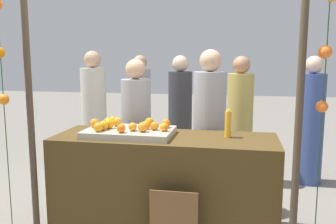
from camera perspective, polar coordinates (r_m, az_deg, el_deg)
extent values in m
cube|color=#4C3819|center=(3.42, -0.49, -11.11)|extent=(2.01, 0.71, 0.89)
cube|color=#B2AD99|center=(3.34, -6.07, -3.19)|extent=(0.79, 0.51, 0.06)
sphere|color=orange|center=(3.37, -0.29, -1.80)|extent=(0.08, 0.08, 0.08)
sphere|color=orange|center=(3.19, -4.00, -2.37)|extent=(0.09, 0.09, 0.09)
sphere|color=orange|center=(3.37, -9.24, -1.81)|extent=(0.09, 0.09, 0.09)
sphere|color=orange|center=(3.43, -2.94, -1.60)|extent=(0.09, 0.09, 0.09)
sphere|color=orange|center=(3.44, -11.47, -1.72)|extent=(0.09, 0.09, 0.09)
sphere|color=orange|center=(3.47, -7.97, -1.53)|extent=(0.09, 0.09, 0.09)
sphere|color=orange|center=(3.24, -5.58, -2.31)|extent=(0.08, 0.08, 0.08)
sphere|color=orange|center=(3.27, -2.12, -2.19)|extent=(0.08, 0.08, 0.08)
sphere|color=orange|center=(3.31, -10.10, -2.10)|extent=(0.08, 0.08, 0.08)
sphere|color=orange|center=(3.52, -9.46, -1.50)|extent=(0.08, 0.08, 0.08)
sphere|color=orange|center=(3.58, -8.66, -1.29)|extent=(0.08, 0.08, 0.08)
sphere|color=orange|center=(3.21, -0.63, -2.36)|extent=(0.08, 0.08, 0.08)
sphere|color=orange|center=(3.31, -3.48, -2.06)|extent=(0.08, 0.08, 0.08)
sphere|color=orange|center=(3.25, -10.90, -2.34)|extent=(0.08, 0.08, 0.08)
sphere|color=orange|center=(3.18, -7.36, -2.55)|extent=(0.08, 0.08, 0.08)
cylinder|color=gold|center=(3.27, 9.41, -1.94)|extent=(0.06, 0.06, 0.23)
cylinder|color=yellow|center=(3.25, 9.47, 0.25)|extent=(0.03, 0.03, 0.02)
cylinder|color=#99999E|center=(3.97, -4.97, -4.74)|extent=(0.32, 0.32, 1.36)
sphere|color=tan|center=(3.86, -5.12, 6.71)|extent=(0.21, 0.21, 0.21)
cylinder|color=#99999E|center=(3.82, 6.47, -4.63)|extent=(0.34, 0.34, 1.45)
sphere|color=tan|center=(3.72, 6.69, 8.02)|extent=(0.23, 0.23, 0.23)
cylinder|color=#384C8C|center=(4.91, 21.41, -2.53)|extent=(0.32, 0.32, 1.39)
sphere|color=beige|center=(4.82, 21.95, 6.89)|extent=(0.22, 0.22, 0.22)
cylinder|color=beige|center=(5.04, -11.48, -1.48)|extent=(0.34, 0.34, 1.45)
sphere|color=tan|center=(4.96, -11.77, 8.08)|extent=(0.23, 0.23, 0.23)
cylinder|color=#99999E|center=(5.79, -4.31, -0.25)|extent=(0.32, 0.32, 1.40)
sphere|color=tan|center=(5.72, -4.40, 7.79)|extent=(0.22, 0.22, 0.22)
cylinder|color=tan|center=(4.69, 11.16, -2.59)|extent=(0.32, 0.32, 1.39)
sphere|color=#A87A59|center=(4.60, 11.46, 7.28)|extent=(0.22, 0.22, 0.22)
cylinder|color=#333338|center=(5.02, 1.90, -1.66)|extent=(0.32, 0.32, 1.40)
sphere|color=beige|center=(4.93, 1.95, 7.61)|extent=(0.22, 0.22, 0.22)
cylinder|color=#473828|center=(3.28, -20.84, 0.49)|extent=(0.06, 0.06, 2.33)
cylinder|color=#473828|center=(2.83, 19.86, -0.72)|extent=(0.06, 0.06, 2.33)
cylinder|color=#2D4C23|center=(3.38, -24.21, -1.27)|extent=(0.01, 0.01, 2.12)
sphere|color=orange|center=(3.35, -24.38, 1.79)|extent=(0.09, 0.09, 0.09)
cylinder|color=#2D4C23|center=(2.88, 22.92, -2.84)|extent=(0.01, 0.01, 2.12)
sphere|color=orange|center=(2.82, 23.43, 8.63)|extent=(0.10, 0.10, 0.10)
sphere|color=orange|center=(2.85, 23.01, 0.80)|extent=(0.09, 0.09, 0.09)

